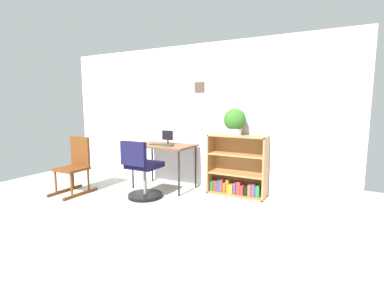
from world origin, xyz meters
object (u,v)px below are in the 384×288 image
object	(u,v)px
potted_plant_on_shelf	(235,121)
rocking_chair	(75,165)
desk	(164,148)
keyboard	(161,145)
monitor	(168,138)
office_chair	(142,173)
bookshelf_low	(237,169)

from	to	relation	value
potted_plant_on_shelf	rocking_chair	bearing A→B (deg)	-154.98
desk	keyboard	world-z (taller)	keyboard
monitor	potted_plant_on_shelf	xyz separation A→B (m)	(1.14, 0.10, 0.32)
office_chair	rocking_chair	bearing A→B (deg)	-166.69
desk	rocking_chair	size ratio (longest dim) A/B	1.10
rocking_chair	desk	bearing A→B (deg)	38.86
keyboard	bookshelf_low	bearing A→B (deg)	13.93
monitor	bookshelf_low	xyz separation A→B (m)	(1.18, 0.16, -0.43)
office_chair	rocking_chair	distance (m)	1.15
potted_plant_on_shelf	monitor	bearing A→B (deg)	-175.04
bookshelf_low	desk	bearing A→B (deg)	-169.21
desk	office_chair	xyz separation A→B (m)	(0.02, -0.62, -0.29)
desk	monitor	bearing A→B (deg)	70.77
keyboard	rocking_chair	size ratio (longest dim) A/B	0.47
office_chair	rocking_chair	xyz separation A→B (m)	(-1.12, -0.26, 0.06)
keyboard	potted_plant_on_shelf	size ratio (longest dim) A/B	1.04
monitor	rocking_chair	size ratio (longest dim) A/B	0.26
bookshelf_low	potted_plant_on_shelf	xyz separation A→B (m)	(-0.04, -0.06, 0.75)
potted_plant_on_shelf	bookshelf_low	bearing A→B (deg)	55.31
keyboard	potted_plant_on_shelf	xyz separation A→B (m)	(1.17, 0.24, 0.41)
monitor	potted_plant_on_shelf	bearing A→B (deg)	4.96
monitor	rocking_chair	xyz separation A→B (m)	(-1.12, -0.96, -0.39)
keyboard	bookshelf_low	world-z (taller)	bookshelf_low
office_chair	bookshelf_low	bearing A→B (deg)	35.61
rocking_chair	bookshelf_low	bearing A→B (deg)	25.81
bookshelf_low	potted_plant_on_shelf	size ratio (longest dim) A/B	2.33
keyboard	potted_plant_on_shelf	distance (m)	1.26
bookshelf_low	keyboard	bearing A→B (deg)	-166.07
keyboard	office_chair	world-z (taller)	office_chair
desk	rocking_chair	xyz separation A→B (m)	(-1.10, -0.88, -0.23)
potted_plant_on_shelf	office_chair	bearing A→B (deg)	-145.36
desk	rocking_chair	distance (m)	1.43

